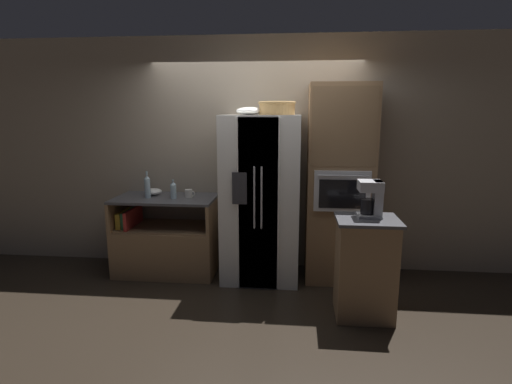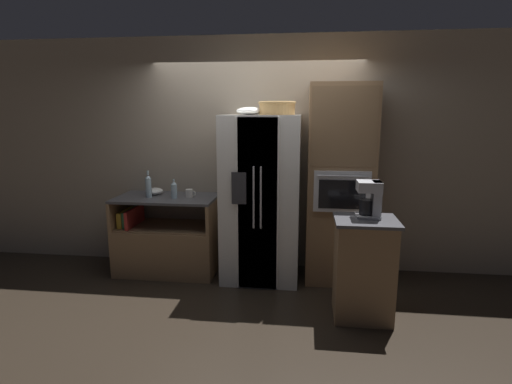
{
  "view_description": "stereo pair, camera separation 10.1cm",
  "coord_description": "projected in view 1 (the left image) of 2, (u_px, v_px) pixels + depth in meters",
  "views": [
    {
      "loc": [
        0.49,
        -4.41,
        1.91
      ],
      "look_at": [
        0.05,
        -0.05,
        1.04
      ],
      "focal_mm": 28.0,
      "sensor_mm": 36.0,
      "label": 1
    },
    {
      "loc": [
        0.59,
        -4.4,
        1.91
      ],
      "look_at": [
        0.05,
        -0.05,
        1.04
      ],
      "focal_mm": 28.0,
      "sensor_mm": 36.0,
      "label": 2
    }
  ],
  "objects": [
    {
      "name": "mixing_bowl",
      "position": [
        153.0,
        192.0,
        4.84
      ],
      "size": [
        0.2,
        0.2,
        0.08
      ],
      "color": "white",
      "rests_on": "counter_left"
    },
    {
      "name": "bottle_tall",
      "position": [
        173.0,
        190.0,
        4.63
      ],
      "size": [
        0.07,
        0.07,
        0.23
      ],
      "color": "silver",
      "rests_on": "counter_left"
    },
    {
      "name": "wall_back",
      "position": [
        256.0,
        155.0,
        4.89
      ],
      "size": [
        12.0,
        0.06,
        2.8
      ],
      "color": "tan",
      "rests_on": "ground_plane"
    },
    {
      "name": "bottle_short",
      "position": [
        147.0,
        186.0,
        4.67
      ],
      "size": [
        0.07,
        0.07,
        0.32
      ],
      "color": "silver",
      "rests_on": "counter_left"
    },
    {
      "name": "wicker_basket",
      "position": [
        277.0,
        108.0,
        4.31
      ],
      "size": [
        0.41,
        0.41,
        0.14
      ],
      "color": "tan",
      "rests_on": "refrigerator"
    },
    {
      "name": "island_counter",
      "position": [
        365.0,
        267.0,
        3.75
      ],
      "size": [
        0.57,
        0.5,
        0.96
      ],
      "color": "#93704C",
      "rests_on": "ground_plane"
    },
    {
      "name": "refrigerator",
      "position": [
        261.0,
        199.0,
        4.57
      ],
      "size": [
        0.87,
        0.79,
        1.89
      ],
      "color": "white",
      "rests_on": "ground_plane"
    },
    {
      "name": "fruit_bowl",
      "position": [
        250.0,
        111.0,
        4.36
      ],
      "size": [
        0.29,
        0.29,
        0.08
      ],
      "color": "white",
      "rests_on": "refrigerator"
    },
    {
      "name": "counter_left",
      "position": [
        167.0,
        245.0,
        4.84
      ],
      "size": [
        1.18,
        0.68,
        0.93
      ],
      "color": "#93704C",
      "rests_on": "ground_plane"
    },
    {
      "name": "mug",
      "position": [
        189.0,
        194.0,
        4.69
      ],
      "size": [
        0.12,
        0.09,
        0.1
      ],
      "color": "silver",
      "rests_on": "counter_left"
    },
    {
      "name": "coffee_maker",
      "position": [
        372.0,
        197.0,
        3.69
      ],
      "size": [
        0.21,
        0.22,
        0.34
      ],
      "color": "#B2B2B7",
      "rests_on": "island_counter"
    },
    {
      "name": "wall_oven",
      "position": [
        339.0,
        184.0,
        4.52
      ],
      "size": [
        0.72,
        0.68,
        2.22
      ],
      "color": "#93704C",
      "rests_on": "ground_plane"
    },
    {
      "name": "ground_plane",
      "position": [
        252.0,
        277.0,
        4.72
      ],
      "size": [
        20.0,
        20.0,
        0.0
      ],
      "primitive_type": "plane",
      "color": "black"
    }
  ]
}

